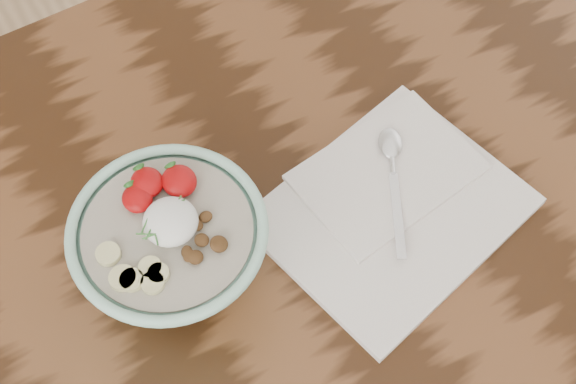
# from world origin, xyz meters

# --- Properties ---
(table) EXTENTS (1.60, 0.90, 0.75)m
(table) POSITION_xyz_m (0.00, 0.00, 0.66)
(table) COLOR #311B0C
(table) RESTS_ON ground
(breakfast_bowl) EXTENTS (0.21, 0.21, 0.14)m
(breakfast_bowl) POSITION_xyz_m (-0.15, 0.00, 0.82)
(breakfast_bowl) COLOR #A1D8C2
(breakfast_bowl) RESTS_ON table
(napkin) EXTENTS (0.33, 0.29, 0.02)m
(napkin) POSITION_xyz_m (0.10, -0.04, 0.76)
(napkin) COLOR white
(napkin) RESTS_ON table
(spoon) EXTENTS (0.11, 0.17, 0.01)m
(spoon) POSITION_xyz_m (0.13, -0.00, 0.77)
(spoon) COLOR silver
(spoon) RESTS_ON napkin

